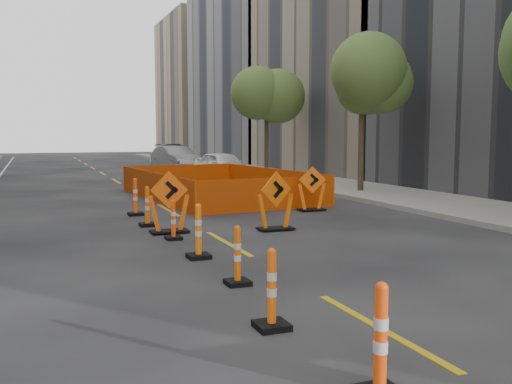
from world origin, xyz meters
name	(u,v)px	position (x,y,z in m)	size (l,w,h in m)	color
ground_plane	(308,289)	(0.00, 0.00, 0.00)	(140.00, 140.00, 0.00)	black
sidewalk_right	(373,192)	(9.00, 12.00, 0.07)	(4.00, 90.00, 0.15)	gray
bld_right_c	(380,62)	(17.00, 23.80, 7.00)	(12.00, 16.00, 14.00)	gray
bld_right_d	(277,50)	(17.00, 40.20, 10.00)	(12.00, 18.00, 20.00)	gray
bld_right_e	(216,87)	(17.00, 58.60, 8.00)	(12.00, 14.00, 16.00)	tan
tree_r_b	(362,81)	(8.40, 12.00, 4.53)	(2.80, 2.80, 5.95)	#382B1E
tree_r_c	(267,96)	(8.40, 22.00, 4.53)	(2.80, 2.80, 5.95)	#382B1E
channelizer_1	(381,341)	(-1.10, -3.65, 0.56)	(0.44, 0.44, 1.12)	#FE460A
channelizer_2	(272,289)	(-1.27, -1.51, 0.52)	(0.41, 0.41, 1.03)	#F5580A
channelizer_3	(238,255)	(-0.96, 0.63, 0.49)	(0.38, 0.38, 0.98)	#DE5709
channelizer_4	(198,231)	(-1.02, 2.77, 0.55)	(0.43, 0.43, 1.09)	orange
channelizer_5	(173,220)	(-1.01, 4.91, 0.46)	(0.37, 0.37, 0.93)	#F6410A
channelizer_6	(147,206)	(-1.21, 7.05, 0.53)	(0.42, 0.42, 1.07)	#E65809
channelizer_7	(135,197)	(-1.17, 9.19, 0.56)	(0.44, 0.44, 1.12)	#F1470A
chevron_sign_left	(169,202)	(-0.91, 5.80, 0.77)	(1.02, 0.61, 1.54)	#E54D09
chevron_sign_center	(276,201)	(1.70, 5.22, 0.75)	(1.00, 0.60, 1.50)	#D85709
chevron_sign_right	(312,189)	(4.22, 8.14, 0.71)	(0.95, 0.57, 1.42)	#E95909
safety_fence	(216,184)	(2.53, 12.85, 0.53)	(4.96, 8.45, 1.06)	#FF4C0D
parked_car_near	(223,165)	(5.54, 21.27, 0.75)	(1.77, 4.39, 1.50)	white
parked_car_mid	(175,159)	(4.72, 28.73, 0.82)	(1.74, 4.99, 1.64)	gray
parked_car_far	(174,155)	(6.03, 34.76, 0.83)	(2.33, 5.72, 1.66)	black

